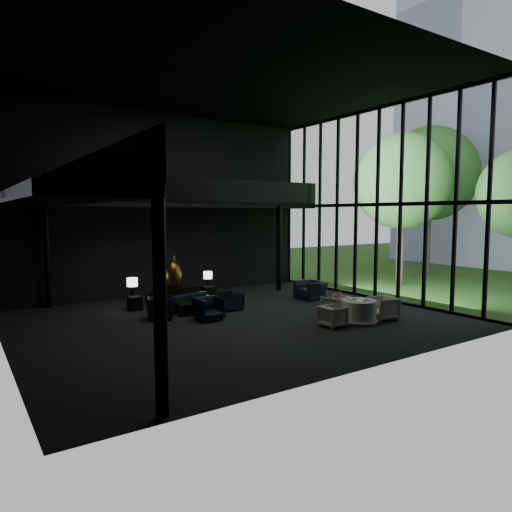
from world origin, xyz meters
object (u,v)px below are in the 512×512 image
bronze_urn (173,274)px  lounge_armchair_south (209,306)px  dining_table (359,313)px  child (338,297)px  lounge_armchair_east (231,300)px  lounge_armchair_west (160,306)px  coffee_table (190,308)px  side_table_right (208,293)px  dining_chair_west (333,316)px  dining_chair_east (383,306)px  sofa (184,298)px  console (173,296)px  table_lamp_left (132,283)px  window_armchair (311,286)px  table_lamp_right (208,276)px  dining_chair_north (336,304)px  side_table_left (135,303)px

bronze_urn → lounge_armchair_south: 3.24m
lounge_armchair_south → dining_table: size_ratio=0.74×
lounge_armchair_south → child: size_ratio=1.71×
lounge_armchair_east → dining_table: dining_table is taller
lounge_armchair_west → coffee_table: bearing=-64.5°
side_table_right → dining_chair_west: 6.32m
bronze_urn → dining_chair_east: 8.11m
lounge_armchair_west → dining_chair_west: size_ratio=1.31×
sofa → lounge_armchair_west: 1.81m
console → table_lamp_left: (-1.60, 0.07, 0.66)m
window_armchair → dining_table: size_ratio=0.99×
lounge_armchair_east → table_lamp_right: bearing=175.5°
dining_table → dining_chair_north: bearing=91.7°
console → side_table_left: bearing=-173.8°
dining_chair_west → dining_chair_east: bearing=-96.5°
side_table_left → dining_chair_east: 9.07m
lounge_armchair_west → dining_chair_east: (6.35, -4.29, 0.01)m
lounge_armchair_west → dining_chair_north: size_ratio=1.06×
dining_chair_north → dining_chair_west: bearing=28.4°
coffee_table → child: bearing=-40.2°
table_lamp_left → coffee_table: 2.61m
side_table_right → sofa: size_ratio=0.28×
side_table_left → window_armchair: size_ratio=0.40×
bronze_urn → child: bronze_urn is taller
table_lamp_left → child: table_lamp_left is taller
window_armchair → dining_chair_west: (-2.55, -4.08, -0.20)m
coffee_table → dining_chair_north: bearing=-39.0°
coffee_table → dining_table: 5.95m
dining_table → coffee_table: bearing=133.3°
bronze_urn → table_lamp_left: size_ratio=1.95×
table_lamp_right → dining_chair_north: (2.30, -5.25, -0.59)m
coffee_table → side_table_left: bearing=129.1°
lounge_armchair_west → dining_table: size_ratio=0.72×
lounge_armchair_east → dining_chair_north: dining_chair_north is taller
dining_chair_north → coffee_table: bearing=-53.1°
side_table_right → lounge_armchair_east: lounge_armchair_east is taller
bronze_urn → dining_chair_north: 6.54m
side_table_right → window_armchair: window_armchair is taller
lounge_armchair_east → lounge_armchair_south: lounge_armchair_south is taller
console → lounge_armchair_south: size_ratio=2.18×
child → table_lamp_right: bearing=-67.0°
lounge_armchair_south → child: (3.94, -2.15, 0.25)m
side_table_right → table_lamp_right: table_lamp_right is taller
window_armchair → side_table_left: bearing=-104.8°
lounge_armchair_east → bronze_urn: bearing=-146.2°
lounge_armchair_south → window_armchair: 5.56m
lounge_armchair_east → window_armchair: 3.97m
side_table_left → dining_chair_west: (4.43, -6.04, 0.10)m
console → lounge_armchair_south: bearing=-91.1°
lounge_armchair_east → coffee_table: size_ratio=0.80×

